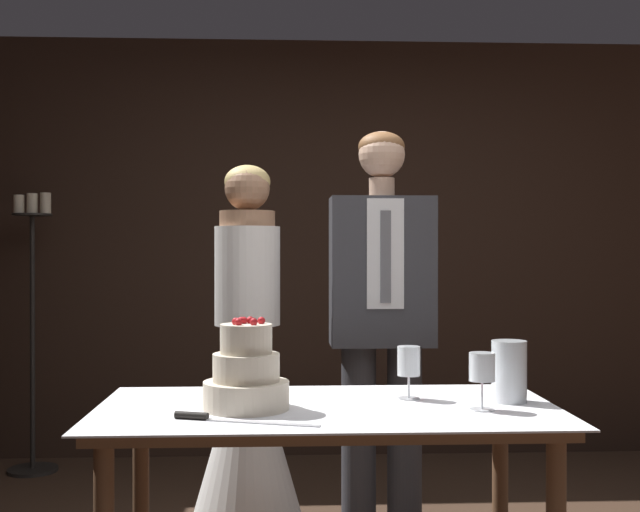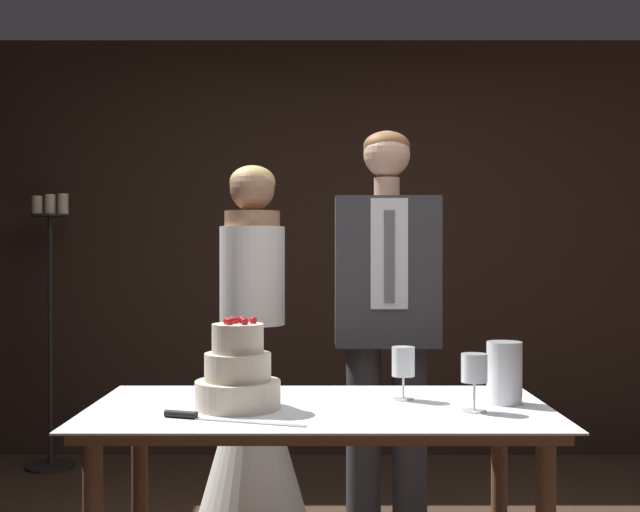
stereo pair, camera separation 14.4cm
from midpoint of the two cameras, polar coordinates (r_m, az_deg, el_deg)
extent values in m
cube|color=black|center=(5.00, 3.33, 0.58)|extent=(5.04, 0.12, 2.56)
cylinder|color=brown|center=(2.98, -11.26, -17.09)|extent=(0.06, 0.06, 0.73)
cylinder|color=brown|center=(3.01, 14.07, -16.92)|extent=(0.06, 0.06, 0.73)
cube|color=brown|center=(2.55, 1.64, -11.14)|extent=(1.37, 0.70, 0.03)
cube|color=white|center=(2.54, 1.64, -10.69)|extent=(1.43, 0.76, 0.01)
cylinder|color=beige|center=(2.50, -4.16, -9.80)|extent=(0.26, 0.26, 0.09)
cylinder|color=beige|center=(2.49, -4.16, -7.87)|extent=(0.21, 0.21, 0.09)
cylinder|color=beige|center=(2.48, -4.16, -5.87)|extent=(0.16, 0.16, 0.09)
sphere|color=red|center=(2.48, -3.08, -4.60)|extent=(0.02, 0.02, 0.02)
sphere|color=red|center=(2.50, -3.85, -4.56)|extent=(0.02, 0.02, 0.02)
sphere|color=red|center=(2.49, -4.32, -4.58)|extent=(0.02, 0.02, 0.02)
sphere|color=red|center=(2.49, -4.51, -4.58)|extent=(0.02, 0.02, 0.02)
sphere|color=red|center=(2.46, -4.91, -4.64)|extent=(0.02, 0.02, 0.02)
sphere|color=red|center=(2.44, -4.73, -4.68)|extent=(0.02, 0.02, 0.02)
sphere|color=red|center=(2.44, -3.66, -4.68)|extent=(0.02, 0.02, 0.02)
cube|color=silver|center=(2.30, -3.14, -11.73)|extent=(0.32, 0.12, 0.00)
cylinder|color=black|center=(2.39, -8.09, -11.09)|extent=(0.10, 0.05, 0.02)
cylinder|color=silver|center=(2.67, 7.55, -10.06)|extent=(0.07, 0.07, 0.00)
cylinder|color=silver|center=(2.66, 7.55, -9.25)|extent=(0.01, 0.01, 0.07)
cylinder|color=silver|center=(2.65, 7.55, -7.45)|extent=(0.08, 0.08, 0.10)
cylinder|color=maroon|center=(2.65, 7.55, -8.12)|extent=(0.06, 0.06, 0.03)
cylinder|color=silver|center=(2.51, 12.60, -10.71)|extent=(0.08, 0.08, 0.00)
cylinder|color=silver|center=(2.51, 12.60, -9.72)|extent=(0.01, 0.01, 0.08)
cylinder|color=silver|center=(2.49, 12.60, -7.78)|extent=(0.08, 0.08, 0.09)
cylinder|color=maroon|center=(2.50, 12.60, -8.47)|extent=(0.06, 0.06, 0.03)
cylinder|color=silver|center=(2.65, 14.56, -8.04)|extent=(0.11, 0.11, 0.20)
cylinder|color=beige|center=(2.66, 14.55, -9.19)|extent=(0.05, 0.05, 0.09)
sphere|color=#F9CC4C|center=(2.65, 14.56, -7.99)|extent=(0.02, 0.02, 0.02)
cone|color=white|center=(3.53, -3.60, -12.53)|extent=(0.54, 0.54, 0.94)
cylinder|color=white|center=(3.45, -3.61, -1.41)|extent=(0.28, 0.28, 0.42)
cylinder|color=#A37556|center=(3.45, -3.61, 2.65)|extent=(0.24, 0.24, 0.07)
sphere|color=#A37556|center=(3.45, -3.61, 4.80)|extent=(0.19, 0.19, 0.19)
ellipsoid|color=#D6B770|center=(3.47, -3.59, 5.26)|extent=(0.20, 0.20, 0.15)
cylinder|color=#38383D|center=(3.55, 4.35, -13.23)|extent=(0.15, 0.15, 0.85)
cylinder|color=#38383D|center=(3.57, 7.63, -13.15)|extent=(0.15, 0.15, 0.85)
cube|color=#38383D|center=(3.46, 6.00, -1.10)|extent=(0.44, 0.24, 0.64)
cube|color=white|center=(3.33, 6.22, 0.17)|extent=(0.15, 0.01, 0.46)
cube|color=slate|center=(3.33, 6.24, -0.05)|extent=(0.04, 0.01, 0.38)
cylinder|color=#DBAD8E|center=(3.47, 6.01, 4.88)|extent=(0.11, 0.11, 0.08)
sphere|color=#DBAD8E|center=(3.48, 6.01, 7.21)|extent=(0.20, 0.20, 0.20)
ellipsoid|color=brown|center=(3.49, 5.99, 7.76)|extent=(0.20, 0.20, 0.13)
cylinder|color=black|center=(5.03, -17.77, -14.04)|extent=(0.28, 0.28, 0.02)
cylinder|color=black|center=(4.90, -17.79, -5.74)|extent=(0.03, 0.03, 1.44)
cylinder|color=black|center=(4.88, -17.80, 2.77)|extent=(0.22, 0.22, 0.01)
cylinder|color=beige|center=(4.90, -18.64, 3.45)|extent=(0.06, 0.06, 0.11)
cylinder|color=beige|center=(4.88, -17.81, 3.52)|extent=(0.06, 0.06, 0.12)
cylinder|color=beige|center=(4.86, -16.96, 3.56)|extent=(0.06, 0.06, 0.12)
camera|label=1|loc=(0.07, -88.61, 0.01)|focal=45.00mm
camera|label=2|loc=(0.07, 91.39, -0.01)|focal=45.00mm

